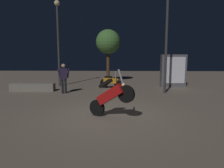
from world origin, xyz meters
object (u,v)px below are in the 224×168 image
Objects in this scene: person_rider_beside at (64,76)px; motorcycle_orange_parked_left at (111,82)px; streetlamp_far at (58,33)px; streetlamp_near at (167,30)px; kiosk_billboard at (173,71)px; motorcycle_red_foreground at (111,96)px.

motorcycle_orange_parked_left is at bearing -71.19° from person_rider_beside.
person_rider_beside is at bearing -69.46° from streetlamp_far.
streetlamp_near is at bearing -102.52° from person_rider_beside.
streetlamp_near is 3.46m from kiosk_billboard.
motorcycle_red_foreground is 1.02× the size of person_rider_beside.
streetlamp_far is (-1.01, 2.70, 2.52)m from person_rider_beside.
motorcycle_red_foreground is at bearing 59.17° from kiosk_billboard.
streetlamp_far reaches higher than kiosk_billboard.
streetlamp_far is at bearing -3.12° from kiosk_billboard.
streetlamp_far reaches higher than streetlamp_near.
streetlamp_far is at bearing 159.53° from streetlamp_near.
person_rider_beside is at bearing -112.25° from motorcycle_orange_parked_left.
motorcycle_orange_parked_left is 0.69× the size of kiosk_billboard.
streetlamp_near is (3.00, -1.41, 2.95)m from motorcycle_orange_parked_left.
kiosk_billboard is at bearing -83.59° from person_rider_beside.
streetlamp_near reaches higher than motorcycle_red_foreground.
kiosk_billboard is (1.03, 2.33, -2.33)m from streetlamp_near.
streetlamp_far is (-3.49, 1.01, 3.03)m from motorcycle_orange_parked_left.
motorcycle_orange_parked_left is 0.90× the size of person_rider_beside.
streetlamp_far is (-3.73, 7.10, 2.73)m from motorcycle_red_foreground.
person_rider_beside reaches higher than motorcycle_orange_parked_left.
streetlamp_far reaches higher than motorcycle_red_foreground.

